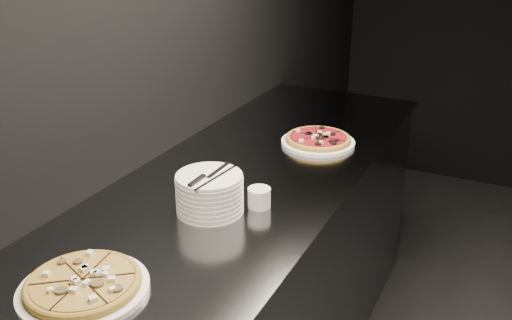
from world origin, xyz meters
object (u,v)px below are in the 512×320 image
at_px(counter, 235,297).
at_px(pizza_tomato, 318,140).
at_px(plate_stack, 210,193).
at_px(cutlery, 209,177).
at_px(pizza_mushroom, 83,285).
at_px(ramekin, 259,197).

distance_m(counter, pizza_tomato, 0.69).
distance_m(plate_stack, cutlery, 0.07).
xyz_separation_m(counter, cutlery, (0.03, -0.21, 0.58)).
bearing_deg(pizza_mushroom, cutlery, 81.18).
relative_size(cutlery, ramekin, 3.01).
bearing_deg(ramekin, plate_stack, -143.35).
distance_m(counter, plate_stack, 0.56).
height_order(pizza_tomato, ramekin, ramekin).
relative_size(counter, ramekin, 34.48).
height_order(counter, cutlery, cutlery).
distance_m(cutlery, ramekin, 0.18).
height_order(plate_stack, cutlery, cutlery).
relative_size(counter, plate_stack, 12.12).
height_order(pizza_mushroom, plate_stack, plate_stack).
bearing_deg(counter, pizza_tomato, 75.14).
height_order(counter, pizza_tomato, pizza_tomato).
bearing_deg(counter, ramekin, -35.11).
bearing_deg(plate_stack, counter, 97.47).
distance_m(pizza_tomato, cutlery, 0.70).
height_order(cutlery, ramekin, cutlery).
bearing_deg(counter, pizza_mushroom, -93.31).
distance_m(pizza_mushroom, cutlery, 0.49).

